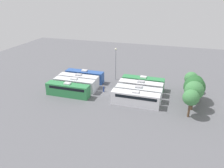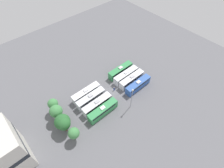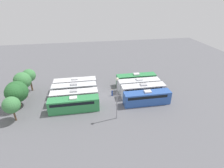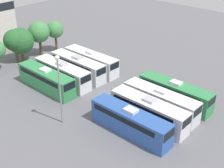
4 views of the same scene
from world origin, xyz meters
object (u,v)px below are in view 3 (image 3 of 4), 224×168
object	(u,v)px
bus_0	(147,97)
bus_6	(74,90)
bus_5	(74,97)
light_pole	(117,93)
tree_2	(17,92)
tree_1	(14,93)
bus_4	(74,104)
bus_3	(136,79)
tree_0	(11,105)
bus_1	(143,90)
tree_4	(29,76)
bus_2	(139,85)
tree_3	(22,81)
bus_7	(75,84)
worker_person	(112,93)

from	to	relation	value
bus_0	bus_6	bearing A→B (deg)	68.48
bus_5	light_pole	world-z (taller)	light_pole
light_pole	tree_2	size ratio (longest dim) A/B	1.52
tree_1	bus_4	bearing A→B (deg)	-102.54
bus_3	tree_0	world-z (taller)	tree_0
bus_0	tree_1	bearing A→B (deg)	84.44
bus_1	tree_4	size ratio (longest dim) A/B	1.80
bus_2	bus_0	bearing A→B (deg)	179.76
bus_2	bus_4	distance (m)	17.99
bus_2	bus_6	bearing A→B (deg)	89.36
tree_3	bus_6	bearing A→B (deg)	-96.37
bus_3	bus_0	bearing A→B (deg)	178.56
bus_2	tree_3	world-z (taller)	tree_3
bus_1	bus_7	size ratio (longest dim) A/B	1.00
worker_person	bus_2	bearing A→B (deg)	-78.78
bus_0	tree_2	size ratio (longest dim) A/B	1.77
bus_1	tree_3	bearing A→B (deg)	81.20
bus_4	worker_person	size ratio (longest dim) A/B	6.33
tree_0	tree_3	world-z (taller)	tree_3
tree_3	tree_1	bearing A→B (deg)	175.61
bus_3	tree_4	distance (m)	28.62
bus_3	tree_4	bearing A→B (deg)	86.91
tree_4	tree_3	bearing A→B (deg)	168.22
bus_3	bus_5	world-z (taller)	same
bus_0	light_pole	world-z (taller)	light_pole
bus_4	bus_6	bearing A→B (deg)	0.08
bus_2	light_pole	distance (m)	14.02
bus_6	light_pole	size ratio (longest dim) A/B	1.17
bus_1	tree_0	distance (m)	29.34
bus_1	tree_0	bearing A→B (deg)	99.41
bus_0	bus_6	xyz separation A→B (m)	(6.63, 16.81, 0.00)
tree_0	tree_1	distance (m)	4.24
bus_1	bus_7	xyz separation A→B (m)	(6.14, 16.86, 0.00)
bus_1	tree_4	world-z (taller)	tree_4
bus_2	tree_2	xyz separation A→B (m)	(-2.43, 29.25, 2.06)
bus_1	bus_5	distance (m)	16.94
bus_4	light_pole	distance (m)	10.76
bus_2	worker_person	xyz separation A→B (m)	(-1.48, 7.45, -0.93)
bus_1	bus_2	size ratio (longest dim) A/B	1.00
worker_person	tree_4	distance (m)	22.03
bus_0	bus_6	size ratio (longest dim) A/B	1.00
bus_3	tree_2	xyz separation A→B (m)	(-5.74, 29.47, 2.06)
worker_person	tree_1	distance (m)	22.24
bus_3	bus_4	distance (m)	19.60
bus_6	bus_5	bearing A→B (deg)	-178.68
tree_0	tree_2	bearing A→B (deg)	5.84
bus_5	bus_7	size ratio (longest dim) A/B	1.00
bus_5	tree_0	size ratio (longest dim) A/B	2.01
bus_2	tree_2	world-z (taller)	tree_2
bus_5	tree_1	world-z (taller)	tree_1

